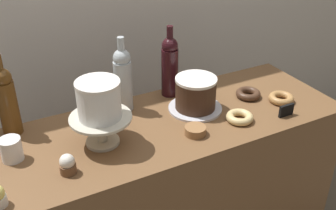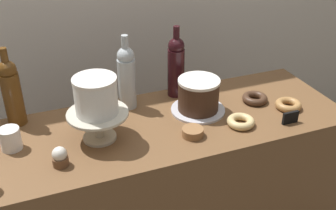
# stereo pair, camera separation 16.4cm
# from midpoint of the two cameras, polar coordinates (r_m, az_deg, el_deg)

# --- Properties ---
(display_counter) EXTENTS (1.50, 0.54, 0.89)m
(display_counter) POSITION_cam_midpoint_polar(r_m,az_deg,el_deg) (1.95, -2.47, -13.61)
(display_counter) COLOR brown
(display_counter) RESTS_ON ground_plane
(cake_stand_pedestal) EXTENTS (0.23, 0.23, 0.12)m
(cake_stand_pedestal) POSITION_cam_midpoint_polar(r_m,az_deg,el_deg) (1.54, -12.28, -2.82)
(cake_stand_pedestal) COLOR beige
(cake_stand_pedestal) RESTS_ON display_counter
(white_layer_cake) EXTENTS (0.16, 0.16, 0.14)m
(white_layer_cake) POSITION_cam_midpoint_polar(r_m,az_deg,el_deg) (1.49, -12.71, 0.66)
(white_layer_cake) COLOR white
(white_layer_cake) RESTS_ON cake_stand_pedestal
(silver_serving_platter) EXTENTS (0.23, 0.23, 0.01)m
(silver_serving_platter) POSITION_cam_midpoint_polar(r_m,az_deg,el_deg) (1.76, 1.14, -0.51)
(silver_serving_platter) COLOR silver
(silver_serving_platter) RESTS_ON display_counter
(chocolate_round_cake) EXTENTS (0.18, 0.18, 0.14)m
(chocolate_round_cake) POSITION_cam_midpoint_polar(r_m,az_deg,el_deg) (1.72, 1.17, 1.62)
(chocolate_round_cake) COLOR #3D2619
(chocolate_round_cake) RESTS_ON silver_serving_platter
(wine_bottle_amber) EXTENTS (0.08, 0.08, 0.33)m
(wine_bottle_amber) POSITION_cam_midpoint_polar(r_m,az_deg,el_deg) (1.68, -24.14, 0.55)
(wine_bottle_amber) COLOR #5B3814
(wine_bottle_amber) RESTS_ON display_counter
(wine_bottle_clear) EXTENTS (0.08, 0.08, 0.33)m
(wine_bottle_clear) POSITION_cam_midpoint_polar(r_m,az_deg,el_deg) (1.72, -9.01, 3.58)
(wine_bottle_clear) COLOR #B2BCC1
(wine_bottle_clear) RESTS_ON display_counter
(wine_bottle_dark_red) EXTENTS (0.08, 0.08, 0.33)m
(wine_bottle_dark_red) POSITION_cam_midpoint_polar(r_m,az_deg,el_deg) (1.82, -2.33, 5.47)
(wine_bottle_dark_red) COLOR black
(wine_bottle_dark_red) RESTS_ON display_counter
(cupcake_vanilla) EXTENTS (0.06, 0.06, 0.07)m
(cupcake_vanilla) POSITION_cam_midpoint_polar(r_m,az_deg,el_deg) (1.45, -16.99, -8.02)
(cupcake_vanilla) COLOR brown
(cupcake_vanilla) RESTS_ON display_counter
(donut_maple) EXTENTS (0.11, 0.11, 0.03)m
(donut_maple) POSITION_cam_midpoint_polar(r_m,az_deg,el_deg) (1.86, 13.07, 0.85)
(donut_maple) COLOR #B27F47
(donut_maple) RESTS_ON display_counter
(donut_chocolate) EXTENTS (0.11, 0.11, 0.03)m
(donut_chocolate) POSITION_cam_midpoint_polar(r_m,az_deg,el_deg) (1.87, 8.65, 1.49)
(donut_chocolate) COLOR #472D1E
(donut_chocolate) RESTS_ON display_counter
(donut_glazed) EXTENTS (0.11, 0.11, 0.03)m
(donut_glazed) POSITION_cam_midpoint_polar(r_m,az_deg,el_deg) (1.69, 7.22, -1.78)
(donut_glazed) COLOR #E0C17F
(donut_glazed) RESTS_ON display_counter
(cookie_stack) EXTENTS (0.08, 0.08, 0.03)m
(cookie_stack) POSITION_cam_midpoint_polar(r_m,az_deg,el_deg) (1.59, 0.88, -3.66)
(cookie_stack) COLOR olive
(cookie_stack) RESTS_ON display_counter
(price_sign_chalkboard) EXTENTS (0.07, 0.01, 0.05)m
(price_sign_chalkboard) POSITION_cam_midpoint_polar(r_m,az_deg,el_deg) (1.75, 13.58, -0.81)
(price_sign_chalkboard) COLOR black
(price_sign_chalkboard) RESTS_ON display_counter
(coffee_cup_ceramic) EXTENTS (0.08, 0.08, 0.08)m
(coffee_cup_ceramic) POSITION_cam_midpoint_polar(r_m,az_deg,el_deg) (1.58, -23.78, -5.76)
(coffee_cup_ceramic) COLOR white
(coffee_cup_ceramic) RESTS_ON display_counter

